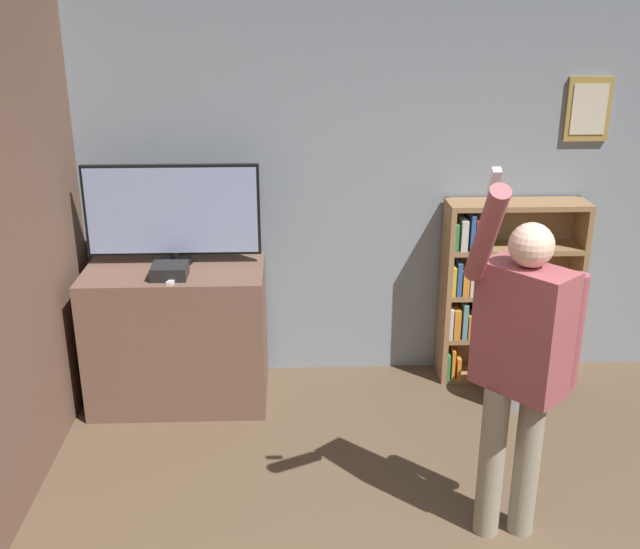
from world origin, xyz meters
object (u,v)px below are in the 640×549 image
object	(u,v)px
television	(173,213)
person	(520,356)
bookshelf	(498,291)
game_console	(170,271)
waste_bin	(508,374)

from	to	relation	value
television	person	size ratio (longest dim) A/B	0.58
television	bookshelf	distance (m)	2.31
television	game_console	world-z (taller)	television
person	waste_bin	world-z (taller)	person
television	game_console	distance (m)	0.41
television	game_console	size ratio (longest dim) A/B	5.11
game_console	bookshelf	size ratio (longest dim) A/B	0.17
game_console	bookshelf	distance (m)	2.28
television	bookshelf	world-z (taller)	television
television	waste_bin	xyz separation A→B (m)	(2.22, -0.26, -1.08)
game_console	television	bearing A→B (deg)	90.14
game_console	person	world-z (taller)	person
game_console	waste_bin	xyz separation A→B (m)	(2.22, 0.01, -0.77)
television	waste_bin	distance (m)	2.48
bookshelf	waste_bin	xyz separation A→B (m)	(0.00, -0.41, -0.44)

